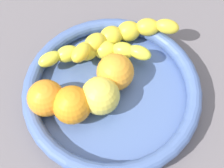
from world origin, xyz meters
TOP-DOWN VIEW (x-y plane):
  - kitchen_counter at (0.00, 0.00)cm, footprint 120.00×120.00cm
  - fruit_bowl at (0.00, 0.00)cm, footprint 32.36×32.36cm
  - banana_draped_left at (5.22, -9.57)cm, footprint 13.56×19.57cm
  - banana_draped_right at (6.80, -3.64)cm, footprint 16.92×15.70cm
  - orange_front at (0.92, -2.10)cm, footprint 6.77×6.77cm
  - orange_mid_left at (7.03, 9.24)cm, footprint 6.43×6.43cm
  - orange_mid_right at (2.63, 7.47)cm, footprint 6.63×6.63cm
  - apple_yellow at (0.23, 3.18)cm, footprint 6.76×6.76cm

SIDE VIEW (x-z plane):
  - kitchen_counter at x=0.00cm, z-range 0.00..3.00cm
  - fruit_bowl at x=0.00cm, z-range 3.07..7.70cm
  - banana_draped_right at x=6.80cm, z-range 5.47..9.64cm
  - banana_draped_left at x=5.22cm, z-range 5.57..10.54cm
  - orange_mid_left at x=7.03cm, z-range 4.91..11.34cm
  - orange_mid_right at x=2.63cm, z-range 4.91..11.54cm
  - apple_yellow at x=0.23cm, z-range 4.91..11.67cm
  - orange_front at x=0.92cm, z-range 4.91..11.67cm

